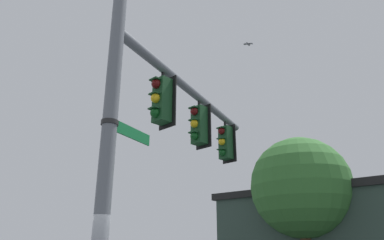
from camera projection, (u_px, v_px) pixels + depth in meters
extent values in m
cylinder|color=slate|center=(106.00, 163.00, 5.92)|extent=(0.27, 0.27, 6.70)
cylinder|color=slate|center=(194.00, 93.00, 9.54)|extent=(2.21, 6.29, 0.22)
cylinder|color=black|center=(163.00, 76.00, 8.15)|extent=(0.08, 0.08, 0.18)
cube|color=#194723|center=(162.00, 101.00, 7.94)|extent=(0.36, 0.30, 1.05)
sphere|color=#590F0F|center=(156.00, 84.00, 7.93)|extent=(0.22, 0.22, 0.22)
cube|color=#194723|center=(156.00, 80.00, 7.96)|extent=(0.24, 0.20, 0.03)
sphere|color=yellow|center=(156.00, 98.00, 7.82)|extent=(0.22, 0.22, 0.22)
cube|color=#194723|center=(155.00, 94.00, 7.84)|extent=(0.24, 0.20, 0.03)
sphere|color=#0F4C19|center=(155.00, 113.00, 7.70)|extent=(0.22, 0.22, 0.22)
cube|color=#194723|center=(154.00, 109.00, 7.72)|extent=(0.24, 0.20, 0.03)
cube|color=black|center=(168.00, 103.00, 8.05)|extent=(0.54, 0.03, 1.22)
cylinder|color=black|center=(199.00, 104.00, 9.75)|extent=(0.08, 0.08, 0.18)
cube|color=#194723|center=(199.00, 125.00, 9.54)|extent=(0.36, 0.30, 1.05)
sphere|color=#590F0F|center=(194.00, 112.00, 9.54)|extent=(0.22, 0.22, 0.22)
cube|color=#194723|center=(194.00, 108.00, 9.56)|extent=(0.24, 0.20, 0.03)
sphere|color=yellow|center=(194.00, 124.00, 9.42)|extent=(0.22, 0.22, 0.22)
cube|color=#194723|center=(194.00, 120.00, 9.44)|extent=(0.24, 0.20, 0.03)
sphere|color=#0F4C19|center=(194.00, 136.00, 9.30)|extent=(0.22, 0.22, 0.22)
cube|color=#194723|center=(194.00, 132.00, 9.32)|extent=(0.24, 0.20, 0.03)
cube|color=black|center=(204.00, 127.00, 9.66)|extent=(0.54, 0.03, 1.22)
cylinder|color=black|center=(225.00, 125.00, 11.36)|extent=(0.08, 0.08, 0.18)
cube|color=#194723|center=(226.00, 143.00, 11.15)|extent=(0.36, 0.30, 1.05)
sphere|color=#590F0F|center=(221.00, 131.00, 11.14)|extent=(0.22, 0.22, 0.22)
cube|color=#194723|center=(221.00, 128.00, 11.16)|extent=(0.24, 0.20, 0.03)
sphere|color=yellow|center=(222.00, 142.00, 11.02)|extent=(0.22, 0.22, 0.22)
cube|color=#194723|center=(221.00, 139.00, 11.04)|extent=(0.24, 0.20, 0.03)
sphere|color=#0F4C19|center=(222.00, 153.00, 10.90)|extent=(0.22, 0.22, 0.22)
cube|color=#194723|center=(222.00, 149.00, 10.92)|extent=(0.24, 0.20, 0.03)
cube|color=black|center=(229.00, 144.00, 11.26)|extent=(0.54, 0.03, 1.22)
cube|color=#147238|center=(133.00, 134.00, 6.75)|extent=(0.36, 1.03, 0.22)
cube|color=white|center=(133.00, 134.00, 6.74)|extent=(0.34, 1.03, 0.04)
cylinder|color=#262626|center=(110.00, 123.00, 6.17)|extent=(0.31, 0.31, 0.08)
ellipsoid|color=gray|center=(248.00, 44.00, 13.16)|extent=(0.14, 0.28, 0.09)
cube|color=gray|center=(249.00, 44.00, 13.15)|extent=(0.33, 0.13, 0.12)
cube|color=gray|center=(248.00, 44.00, 13.17)|extent=(0.34, 0.13, 0.09)
cube|color=black|center=(339.00, 194.00, 15.40)|extent=(10.44, 6.33, 0.30)
sphere|color=#387533|center=(301.00, 187.00, 13.99)|extent=(3.95, 3.95, 3.95)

